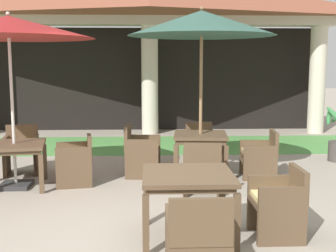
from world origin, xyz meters
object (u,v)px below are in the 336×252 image
(patio_umbrella_near_foreground, at_px, (201,25))
(patio_chair_near_foreground_south, at_px, (202,168))
(patio_table_mid_right, at_px, (187,181))
(patio_chair_mid_left_north, at_px, (21,151))
(patio_chair_near_foreground_west, at_px, (141,152))
(terracotta_urn, at_px, (193,152))
(patio_chair_near_foreground_east, at_px, (260,156))
(patio_table_mid_left, at_px, (14,149))
(patio_umbrella_mid_left, at_px, (8,28))
(patio_chair_mid_right_south, at_px, (197,240))
(patio_chair_mid_right_east, at_px, (278,203))
(patio_table_near_foreground, at_px, (200,140))
(patio_chair_mid_left_east, at_px, (76,161))
(patio_chair_near_foreground_north, at_px, (199,144))

(patio_umbrella_near_foreground, distance_m, patio_chair_near_foreground_south, 2.43)
(patio_table_mid_right, bearing_deg, patio_chair_mid_left_north, 130.94)
(patio_chair_near_foreground_west, height_order, terracotta_urn, patio_chair_near_foreground_west)
(patio_chair_near_foreground_east, xyz_separation_m, patio_chair_near_foreground_south, (-1.12, -0.94, 0.01))
(patio_table_mid_left, distance_m, patio_table_mid_right, 3.38)
(patio_umbrella_mid_left, bearing_deg, patio_chair_mid_right_south, -51.67)
(patio_table_mid_left, bearing_deg, patio_chair_mid_right_east, -31.47)
(patio_chair_near_foreground_west, distance_m, patio_umbrella_mid_left, 2.94)
(patio_umbrella_near_foreground, relative_size, patio_chair_near_foreground_south, 3.52)
(patio_table_near_foreground, relative_size, patio_chair_mid_left_north, 1.14)
(patio_chair_mid_right_east, bearing_deg, patio_chair_mid_left_east, 48.30)
(patio_chair_near_foreground_east, bearing_deg, patio_umbrella_near_foreground, 90.00)
(patio_chair_mid_right_east, bearing_deg, patio_table_mid_left, 58.36)
(patio_umbrella_near_foreground, relative_size, patio_chair_near_foreground_west, 3.22)
(patio_table_near_foreground, distance_m, patio_umbrella_near_foreground, 1.95)
(patio_chair_near_foreground_west, bearing_deg, patio_umbrella_near_foreground, 90.00)
(patio_chair_mid_right_east, distance_m, patio_chair_mid_right_south, 1.47)
(patio_chair_near_foreground_north, distance_m, patio_chair_mid_right_east, 3.83)
(patio_chair_near_foreground_north, height_order, patio_chair_mid_left_east, patio_chair_near_foreground_north)
(terracotta_urn, bearing_deg, patio_table_mid_left, -145.90)
(patio_table_mid_right, bearing_deg, patio_chair_near_foreground_east, 61.04)
(patio_table_mid_left, relative_size, patio_chair_mid_right_south, 1.24)
(patio_chair_near_foreground_west, height_order, patio_chair_near_foreground_south, patio_chair_near_foreground_west)
(patio_chair_near_foreground_north, xyz_separation_m, patio_chair_mid_left_east, (-2.17, -1.44, 0.00))
(patio_chair_mid_right_east, bearing_deg, patio_umbrella_mid_left, 58.36)
(patio_chair_near_foreground_south, bearing_deg, patio_umbrella_near_foreground, 90.00)
(patio_chair_near_foreground_east, bearing_deg, patio_chair_mid_left_north, 88.90)
(patio_chair_near_foreground_west, height_order, patio_table_mid_right, patio_chair_near_foreground_west)
(patio_umbrella_mid_left, relative_size, patio_chair_mid_right_east, 3.40)
(patio_chair_near_foreground_south, bearing_deg, patio_table_mid_left, 176.13)
(patio_chair_near_foreground_west, relative_size, patio_table_mid_right, 0.90)
(patio_chair_near_foreground_north, bearing_deg, patio_chair_mid_left_north, 16.56)
(patio_chair_mid_right_south, bearing_deg, patio_table_mid_left, 128.16)
(patio_table_near_foreground, relative_size, patio_chair_mid_left_east, 1.23)
(patio_table_near_foreground, relative_size, patio_umbrella_near_foreground, 0.34)
(patio_umbrella_near_foreground, distance_m, patio_chair_mid_right_south, 4.43)
(patio_chair_near_foreground_west, bearing_deg, patio_chair_near_foreground_north, 134.87)
(patio_umbrella_near_foreground, distance_m, patio_chair_near_foreground_north, 2.44)
(patio_chair_mid_left_north, bearing_deg, patio_table_mid_right, 121.23)
(patio_umbrella_near_foreground, distance_m, patio_chair_near_foreground_west, 2.41)
(patio_table_near_foreground, bearing_deg, patio_chair_near_foreground_west, 175.00)
(patio_umbrella_near_foreground, height_order, patio_chair_near_foreground_west, patio_umbrella_near_foreground)
(patio_chair_mid_right_east, xyz_separation_m, terracotta_urn, (-0.57, 4.25, -0.25))
(patio_chair_near_foreground_north, bearing_deg, patio_table_mid_left, 32.26)
(patio_chair_near_foreground_east, distance_m, patio_table_mid_left, 4.08)
(patio_umbrella_near_foreground, height_order, patio_chair_mid_right_east, patio_umbrella_near_foreground)
(patio_table_near_foreground, xyz_separation_m, patio_chair_near_foreground_south, (-0.09, -1.03, -0.26))
(patio_chair_mid_left_east, bearing_deg, patio_umbrella_near_foreground, -88.49)
(patio_table_mid_left, relative_size, patio_table_mid_right, 1.06)
(patio_chair_near_foreground_south, relative_size, patio_table_mid_left, 0.77)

